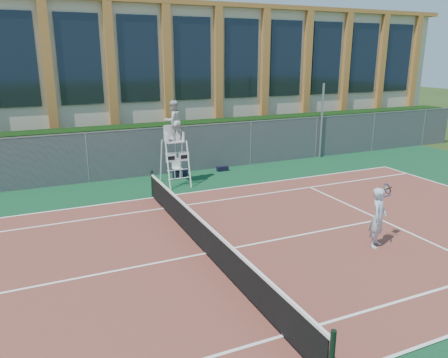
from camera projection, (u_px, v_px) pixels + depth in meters
name	position (u px, v px, depth m)	size (l,w,h in m)	color
ground	(206.00, 254.00, 12.32)	(120.00, 120.00, 0.00)	#233814
apron	(194.00, 241.00, 13.20)	(36.00, 20.00, 0.01)	#0D3D25
tennis_court	(206.00, 254.00, 12.31)	(23.77, 10.97, 0.02)	brown
tennis_net	(206.00, 237.00, 12.17)	(0.10, 11.30, 1.10)	black
fence	(133.00, 154.00, 19.73)	(40.00, 0.06, 2.20)	#595E60
hedge	(127.00, 149.00, 20.79)	(40.00, 1.40, 2.20)	black
building	(97.00, 76.00, 26.92)	(45.00, 10.60, 8.22)	beige
steel_pole	(322.00, 121.00, 23.44)	(0.12, 0.12, 3.99)	#9EA0A5
umpire_chair	(173.00, 123.00, 18.32)	(1.02, 1.57, 3.65)	white
plastic_chair	(177.00, 166.00, 19.94)	(0.43, 0.43, 0.88)	silver
sports_bag_near	(180.00, 174.00, 20.06)	(0.70, 0.28, 0.30)	black
sports_bag_far	(222.00, 169.00, 21.12)	(0.56, 0.24, 0.22)	black
tennis_player	(378.00, 217.00, 12.55)	(1.05, 0.80, 1.78)	#AEBED1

